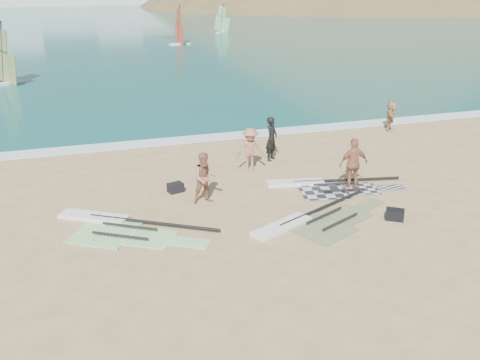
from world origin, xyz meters
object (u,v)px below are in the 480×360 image
object	(u,v)px
beachgoer_back	(353,164)
beachgoer_right	(391,115)
rig_grey	(324,186)
beachgoer_mid	(250,150)
rig_orange	(314,222)
rig_green	(118,227)
gear_bag_far	(395,214)
gear_bag_near	(176,188)
beachgoer_left	(205,178)
person_wetsuit	(272,139)

from	to	relation	value
beachgoer_back	beachgoer_right	distance (m)	8.70
rig_grey	beachgoer_mid	world-z (taller)	beachgoer_mid
rig_grey	rig_orange	world-z (taller)	same
rig_green	gear_bag_far	size ratio (longest dim) A/B	8.31
gear_bag_far	beachgoer_back	size ratio (longest dim) A/B	0.30
beachgoer_back	beachgoer_right	world-z (taller)	beachgoer_back
beachgoer_mid	gear_bag_near	bearing A→B (deg)	-152.59
rig_orange	beachgoer_right	xyz separation A→B (m)	(8.37, 8.79, 0.72)
beachgoer_left	beachgoer_mid	distance (m)	3.56
rig_grey	beachgoer_mid	distance (m)	3.38
gear_bag_near	person_wetsuit	size ratio (longest dim) A/B	0.28
rig_green	beachgoer_right	world-z (taller)	beachgoer_right
rig_orange	beachgoer_right	distance (m)	12.16
person_wetsuit	beachgoer_back	world-z (taller)	beachgoer_back
rig_grey	beachgoer_right	world-z (taller)	beachgoer_right
rig_green	gear_bag_near	bearing A→B (deg)	78.48
rig_grey	gear_bag_near	size ratio (longest dim) A/B	9.61
gear_bag_far	gear_bag_near	bearing A→B (deg)	144.12
rig_orange	beachgoer_mid	bearing A→B (deg)	68.41
person_wetsuit	rig_green	bearing A→B (deg)	168.41
beachgoer_left	rig_green	bearing A→B (deg)	-161.13
gear_bag_far	beachgoer_back	distance (m)	2.94
rig_grey	rig_green	bearing A→B (deg)	-160.41
beachgoer_left	rig_orange	bearing A→B (deg)	-45.38
beachgoer_left	beachgoer_right	xyz separation A→B (m)	(11.18, 6.10, -0.11)
rig_orange	person_wetsuit	xyz separation A→B (m)	(0.98, 6.24, 0.88)
beachgoer_mid	beachgoer_right	xyz separation A→B (m)	(8.68, 3.56, -0.11)
rig_green	rig_orange	size ratio (longest dim) A/B	0.91
person_wetsuit	beachgoer_left	distance (m)	5.19
beachgoer_mid	beachgoer_back	xyz separation A→B (m)	(2.92, -2.95, 0.07)
rig_orange	gear_bag_near	world-z (taller)	gear_bag_near
beachgoer_right	gear_bag_far	bearing A→B (deg)	-176.71
beachgoer_mid	rig_orange	bearing A→B (deg)	-80.92
rig_green	beachgoer_right	bearing A→B (deg)	59.38
person_wetsuit	beachgoer_right	world-z (taller)	person_wetsuit
beachgoer_back	beachgoer_mid	bearing A→B (deg)	-44.70
gear_bag_far	beachgoer_right	world-z (taller)	beachgoer_right
rig_green	beachgoer_back	distance (m)	8.60
rig_green	beachgoer_right	size ratio (longest dim) A/B	3.04
rig_grey	gear_bag_far	distance (m)	3.31
gear_bag_near	beachgoer_left	bearing A→B (deg)	-56.98
gear_bag_far	beachgoer_mid	bearing A→B (deg)	116.50
rig_grey	person_wetsuit	size ratio (longest dim) A/B	2.72
beachgoer_mid	rig_green	bearing A→B (deg)	-140.87
rig_green	gear_bag_near	world-z (taller)	gear_bag_near
rig_green	gear_bag_near	xyz separation A→B (m)	(2.30, 2.39, 0.12)
rig_grey	beachgoer_left	world-z (taller)	beachgoer_left
gear_bag_near	beachgoer_mid	xyz separation A→B (m)	(3.29, 1.32, 0.71)
rig_green	gear_bag_far	bearing A→B (deg)	18.66
rig_orange	person_wetsuit	size ratio (longest dim) A/B	2.80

